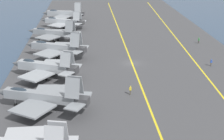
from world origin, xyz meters
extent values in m
plane|color=#2D425B|center=(0.00, 0.00, 0.00)|extent=(2000.00, 2000.00, 0.00)
cube|color=#424244|center=(0.00, 0.00, 0.20)|extent=(196.80, 54.56, 0.40)
cube|color=yellow|center=(0.00, -15.00, 0.40)|extent=(176.96, 8.27, 0.01)
cube|color=yellow|center=(0.00, 0.00, 0.40)|extent=(177.12, 0.36, 0.01)
cube|color=#A8AAAF|center=(-34.72, 18.96, 2.41)|extent=(5.32, 5.47, 0.28)
cube|color=#A8AAAF|center=(-40.24, 14.46, 5.36)|extent=(1.41, 2.49, 2.96)
cube|color=#A8AAAF|center=(-38.44, 14.05, 5.36)|extent=(1.41, 2.49, 2.96)
cube|color=gray|center=(-22.67, 18.39, 2.89)|extent=(5.53, 12.43, 1.54)
cone|color=#5B5E60|center=(-20.30, 25.33, 2.89)|extent=(2.15, 2.73, 1.46)
cube|color=#38383A|center=(-25.10, 11.29, 2.89)|extent=(2.34, 2.51, 1.31)
ellipsoid|color=#232D38|center=(-21.43, 22.02, 3.62)|extent=(1.79, 3.18, 0.85)
cube|color=gray|center=(-26.08, 19.10, 2.39)|extent=(7.47, 7.49, 0.28)
cube|color=gray|center=(-19.54, 16.87, 2.39)|extent=(5.81, 5.89, 0.28)
cube|color=gray|center=(-25.42, 12.84, 5.31)|extent=(1.71, 2.58, 3.26)
cube|color=gray|center=(-23.89, 12.32, 5.31)|extent=(1.71, 2.58, 3.26)
cube|color=gray|center=(-26.98, 12.48, 2.89)|extent=(3.60, 3.44, 0.20)
cube|color=gray|center=(-22.88, 11.08, 2.89)|extent=(3.13, 2.79, 0.20)
cylinder|color=#B2B2B7|center=(-21.16, 22.83, 1.26)|extent=(0.16, 0.16, 1.72)
cylinder|color=black|center=(-21.16, 22.83, 0.70)|extent=(0.40, 0.64, 0.60)
cylinder|color=#B2B2B7|center=(-24.10, 17.53, 1.26)|extent=(0.16, 0.16, 1.72)
cylinder|color=black|center=(-24.10, 17.53, 0.70)|extent=(0.40, 0.64, 0.60)
cylinder|color=#B2B2B7|center=(-22.07, 16.83, 1.26)|extent=(0.16, 0.16, 1.72)
cylinder|color=black|center=(-22.07, 16.83, 0.70)|extent=(0.40, 0.64, 0.60)
cube|color=#93999E|center=(-7.69, 19.46, 2.80)|extent=(5.88, 11.06, 1.77)
cone|color=#5B5E60|center=(-5.22, 25.50, 2.80)|extent=(2.36, 2.60, 1.69)
cube|color=#38383A|center=(-10.21, 13.29, 2.80)|extent=(2.58, 2.46, 1.51)
ellipsoid|color=#232D38|center=(-6.40, 22.62, 3.64)|extent=(1.94, 2.90, 0.98)
cube|color=#93999E|center=(-11.25, 20.51, 2.22)|extent=(7.39, 7.23, 0.28)
cube|color=#93999E|center=(-4.41, 17.71, 2.22)|extent=(6.25, 5.60, 0.28)
cube|color=#93999E|center=(-10.61, 14.76, 5.15)|extent=(1.64, 2.31, 2.89)
cube|color=#93999E|center=(-8.89, 14.06, 5.15)|extent=(1.64, 2.31, 2.89)
cube|color=#93999E|center=(-12.15, 14.57, 2.80)|extent=(3.50, 3.29, 0.20)
cube|color=#93999E|center=(-7.92, 12.84, 2.80)|extent=(3.19, 2.67, 0.20)
cylinder|color=#B2B2B7|center=(-6.11, 23.32, 1.15)|extent=(0.16, 0.16, 1.51)
cylinder|color=black|center=(-6.11, 23.32, 0.70)|extent=(0.43, 0.64, 0.60)
cylinder|color=#B2B2B7|center=(-9.27, 18.88, 1.15)|extent=(0.16, 0.16, 1.51)
cylinder|color=black|center=(-9.27, 18.88, 0.70)|extent=(0.43, 0.64, 0.60)
cylinder|color=#B2B2B7|center=(-6.97, 17.94, 1.15)|extent=(0.16, 0.16, 1.51)
cylinder|color=black|center=(-6.97, 17.94, 0.70)|extent=(0.43, 0.64, 0.60)
cube|color=gray|center=(5.86, 18.31, 3.03)|extent=(6.26, 11.70, 1.64)
cone|color=#5B5E60|center=(8.62, 24.73, 3.03)|extent=(2.33, 2.71, 1.56)
cube|color=#38383A|center=(3.03, 11.74, 3.03)|extent=(2.51, 2.54, 1.40)
ellipsoid|color=#232D38|center=(7.30, 21.67, 3.81)|extent=(1.99, 3.04, 0.90)
cube|color=gray|center=(2.43, 19.34, 2.50)|extent=(7.50, 7.45, 0.28)
cube|color=gray|center=(8.97, 16.53, 2.50)|extent=(6.24, 6.01, 0.28)
cube|color=gray|center=(2.75, 13.28, 5.49)|extent=(1.80, 2.48, 3.22)
cube|color=gray|center=(4.34, 12.59, 5.49)|extent=(1.80, 2.48, 3.22)
cube|color=gray|center=(1.18, 13.07, 3.03)|extent=(3.59, 3.44, 0.20)
cube|color=gray|center=(5.27, 11.31, 3.03)|extent=(3.25, 2.86, 0.20)
cylinder|color=#B2B2B7|center=(7.62, 22.41, 1.31)|extent=(0.16, 0.16, 1.81)
cylinder|color=black|center=(7.62, 22.41, 0.70)|extent=(0.44, 0.64, 0.60)
cylinder|color=#B2B2B7|center=(4.32, 17.64, 1.31)|extent=(0.16, 0.16, 1.81)
cylinder|color=black|center=(4.32, 17.64, 0.70)|extent=(0.44, 0.64, 0.60)
cylinder|color=#B2B2B7|center=(6.43, 16.73, 1.31)|extent=(0.16, 0.16, 1.81)
cylinder|color=black|center=(6.43, 16.73, 0.70)|extent=(0.44, 0.64, 0.60)
cube|color=gray|center=(20.59, 20.20, 3.03)|extent=(5.83, 11.34, 1.50)
cone|color=#5B5E60|center=(23.18, 26.46, 3.03)|extent=(2.16, 2.58, 1.43)
cube|color=#38383A|center=(17.95, 13.80, 3.03)|extent=(2.32, 2.40, 1.28)
ellipsoid|color=#232D38|center=(21.95, 23.48, 3.74)|extent=(1.84, 2.93, 0.83)
cube|color=gray|center=(17.39, 21.09, 2.54)|extent=(7.09, 7.08, 0.28)
cube|color=gray|center=(23.49, 18.58, 2.54)|extent=(5.78, 5.73, 0.28)
cube|color=gray|center=(17.71, 15.26, 5.35)|extent=(1.72, 2.40, 3.10)
cube|color=gray|center=(19.16, 14.66, 5.35)|extent=(1.72, 2.40, 3.10)
cube|color=gray|center=(16.15, 15.05, 3.03)|extent=(3.55, 3.36, 0.20)
cube|color=gray|center=(20.12, 13.41, 3.03)|extent=(3.21, 2.75, 0.20)
cylinder|color=#B2B2B7|center=(22.25, 24.20, 1.34)|extent=(0.16, 0.16, 1.88)
cylinder|color=black|center=(22.25, 24.20, 0.70)|extent=(0.43, 0.64, 0.60)
cylinder|color=#B2B2B7|center=(19.17, 19.51, 1.34)|extent=(0.16, 0.16, 1.88)
cylinder|color=black|center=(19.17, 19.51, 0.70)|extent=(0.43, 0.64, 0.60)
cylinder|color=#B2B2B7|center=(21.12, 18.71, 1.34)|extent=(0.16, 0.16, 1.88)
cylinder|color=black|center=(21.12, 18.71, 0.70)|extent=(0.43, 0.64, 0.60)
cube|color=#9EA3A8|center=(36.78, 18.53, 2.78)|extent=(5.71, 11.26, 1.56)
cone|color=#5B5E60|center=(39.25, 24.74, 2.78)|extent=(2.19, 2.57, 1.49)
cube|color=#38383A|center=(34.24, 12.18, 2.78)|extent=(2.36, 2.40, 1.33)
ellipsoid|color=#232D38|center=(38.07, 21.78, 3.52)|extent=(1.84, 2.92, 0.86)
cube|color=#9EA3A8|center=(33.55, 19.40, 2.27)|extent=(7.03, 7.00, 0.28)
cube|color=#9EA3A8|center=(39.72, 16.94, 2.27)|extent=(5.70, 5.61, 0.28)
cube|color=#9EA3A8|center=(33.94, 13.64, 4.95)|extent=(1.61, 2.34, 2.74)
cube|color=#9EA3A8|center=(35.47, 13.03, 4.95)|extent=(1.61, 2.34, 2.74)
cube|color=#9EA3A8|center=(32.39, 13.42, 2.78)|extent=(3.53, 3.32, 0.20)
cube|color=#9EA3A8|center=(36.44, 11.81, 2.78)|extent=(3.18, 2.70, 0.20)
cylinder|color=#B2B2B7|center=(38.36, 22.50, 1.20)|extent=(0.16, 0.16, 1.60)
cylinder|color=black|center=(38.36, 22.50, 0.70)|extent=(0.43, 0.64, 0.60)
cylinder|color=#B2B2B7|center=(35.33, 17.86, 1.20)|extent=(0.16, 0.16, 1.60)
cylinder|color=black|center=(35.33, 17.86, 0.70)|extent=(0.43, 0.64, 0.60)
cylinder|color=#B2B2B7|center=(37.36, 17.04, 1.20)|extent=(0.16, 0.16, 1.60)
cylinder|color=black|center=(37.36, 17.04, 0.70)|extent=(0.43, 0.64, 0.60)
cube|color=gray|center=(50.15, 18.93, 2.89)|extent=(3.55, 11.62, 1.79)
cone|color=#5B5E60|center=(51.18, 25.52, 2.89)|extent=(2.02, 2.41, 1.70)
cube|color=#38383A|center=(49.10, 12.18, 2.89)|extent=(2.33, 2.16, 1.52)
ellipsoid|color=#232D38|center=(50.69, 22.38, 3.75)|extent=(1.41, 2.91, 0.99)
cube|color=gray|center=(46.32, 19.14, 2.31)|extent=(7.31, 6.85, 0.28)
cube|color=gray|center=(53.86, 17.96, 2.31)|extent=(6.26, 5.47, 0.28)
cube|color=gray|center=(48.36, 13.56, 5.34)|extent=(1.27, 2.29, 3.05)
cube|color=gray|center=(50.22, 13.27, 5.34)|extent=(1.27, 2.29, 3.05)
cube|color=gray|center=(46.90, 13.00, 2.89)|extent=(3.35, 2.96, 0.20)
cube|color=gray|center=(51.44, 12.29, 2.89)|extent=(2.84, 2.23, 0.20)
cylinder|color=#B2B2B7|center=(50.81, 23.15, 1.20)|extent=(0.16, 0.16, 1.60)
cylinder|color=black|center=(50.81, 23.15, 0.70)|extent=(0.31, 0.63, 0.60)
cylinder|color=#B2B2B7|center=(48.73, 17.98, 1.20)|extent=(0.16, 0.16, 1.60)
cylinder|color=black|center=(48.73, 17.98, 0.70)|extent=(0.31, 0.63, 0.60)
cylinder|color=#B2B2B7|center=(51.21, 17.59, 1.20)|extent=(0.16, 0.16, 1.60)
cylinder|color=black|center=(51.21, 17.59, 0.70)|extent=(0.31, 0.63, 0.60)
cylinder|color=#4C473D|center=(-17.72, 2.61, 0.87)|extent=(0.24, 0.24, 0.93)
cube|color=yellow|center=(-17.72, 2.61, 1.60)|extent=(0.32, 0.42, 0.53)
sphere|color=beige|center=(-17.72, 2.61, 1.99)|extent=(0.22, 0.22, 0.22)
sphere|color=yellow|center=(-17.72, 2.61, 2.05)|extent=(0.24, 0.24, 0.24)
cylinder|color=#4C473D|center=(-3.32, -17.72, 0.82)|extent=(0.24, 0.24, 0.84)
cube|color=#284CB2|center=(-3.32, -17.72, 1.51)|extent=(0.28, 0.39, 0.53)
sphere|color=#9E7051|center=(-3.32, -17.72, 1.91)|extent=(0.22, 0.22, 0.22)
sphere|color=#284CB2|center=(-3.32, -17.72, 1.97)|extent=(0.24, 0.24, 0.24)
cylinder|color=#383328|center=(15.74, -20.88, 0.82)|extent=(0.24, 0.24, 0.83)
cube|color=green|center=(15.74, -20.88, 1.49)|extent=(0.39, 0.28, 0.52)
sphere|color=#9E7051|center=(15.74, -20.88, 1.89)|extent=(0.22, 0.22, 0.22)
sphere|color=green|center=(15.74, -20.88, 1.95)|extent=(0.24, 0.24, 0.24)
camera|label=1|loc=(-75.23, 10.23, 26.57)|focal=55.00mm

